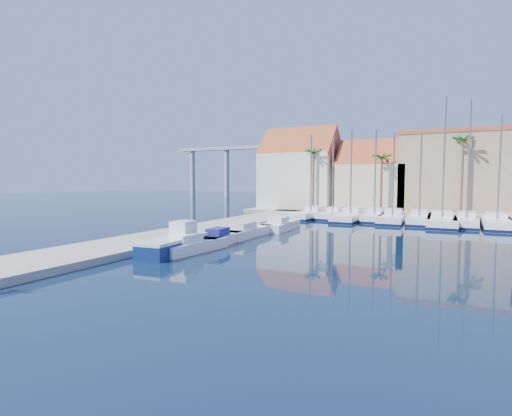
% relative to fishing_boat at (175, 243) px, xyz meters
% --- Properties ---
extents(ground, '(260.00, 260.00, 0.00)m').
position_rel_fishing_boat_xyz_m(ground, '(4.34, -7.21, -0.75)').
color(ground, black).
rests_on(ground, ground).
extents(quay_west, '(6.00, 77.00, 0.50)m').
position_rel_fishing_boat_xyz_m(quay_west, '(-4.66, 6.29, -0.50)').
color(quay_west, gray).
rests_on(quay_west, ground).
extents(shore_north, '(54.00, 16.00, 0.50)m').
position_rel_fishing_boat_xyz_m(shore_north, '(14.34, 40.79, -0.50)').
color(shore_north, gray).
rests_on(shore_north, ground).
extents(fishing_boat, '(2.74, 6.61, 2.25)m').
position_rel_fishing_boat_xyz_m(fishing_boat, '(0.00, 0.00, 0.00)').
color(fishing_boat, navy).
rests_on(fishing_boat, ground).
extents(motorboat_west_0, '(2.51, 6.35, 1.40)m').
position_rel_fishing_boat_xyz_m(motorboat_west_0, '(0.78, 0.89, -0.24)').
color(motorboat_west_0, white).
rests_on(motorboat_west_0, ground).
extents(motorboat_west_1, '(2.27, 5.79, 1.40)m').
position_rel_fishing_boat_xyz_m(motorboat_west_1, '(0.77, 4.94, -0.24)').
color(motorboat_west_1, white).
rests_on(motorboat_west_1, ground).
extents(motorboat_west_2, '(2.34, 7.19, 1.40)m').
position_rel_fishing_boat_xyz_m(motorboat_west_2, '(0.52, 9.78, -0.24)').
color(motorboat_west_2, white).
rests_on(motorboat_west_2, ground).
extents(motorboat_west_3, '(2.66, 7.06, 1.40)m').
position_rel_fishing_boat_xyz_m(motorboat_west_3, '(1.34, 15.85, -0.24)').
color(motorboat_west_3, white).
rests_on(motorboat_west_3, ground).
extents(sailboat_0, '(3.36, 10.33, 11.34)m').
position_rel_fishing_boat_xyz_m(sailboat_0, '(0.26, 29.13, -0.18)').
color(sailboat_0, white).
rests_on(sailboat_0, ground).
extents(sailboat_1, '(2.83, 8.44, 11.13)m').
position_rel_fishing_boat_xyz_m(sailboat_1, '(3.09, 29.71, -0.15)').
color(sailboat_1, white).
rests_on(sailboat_1, ground).
extents(sailboat_2, '(2.95, 11.03, 11.65)m').
position_rel_fishing_boat_xyz_m(sailboat_2, '(5.78, 28.66, -0.19)').
color(sailboat_2, white).
rests_on(sailboat_2, ground).
extents(sailboat_3, '(2.80, 9.10, 11.56)m').
position_rel_fishing_boat_xyz_m(sailboat_3, '(8.59, 29.50, -0.16)').
color(sailboat_3, white).
rests_on(sailboat_3, ground).
extents(sailboat_4, '(3.41, 10.95, 11.07)m').
position_rel_fishing_boat_xyz_m(sailboat_4, '(10.87, 29.09, -0.19)').
color(sailboat_4, white).
rests_on(sailboat_4, ground).
extents(sailboat_5, '(3.11, 10.01, 11.01)m').
position_rel_fishing_boat_xyz_m(sailboat_5, '(13.94, 29.18, -0.18)').
color(sailboat_5, white).
rests_on(sailboat_5, ground).
extents(sailboat_6, '(3.66, 12.06, 14.72)m').
position_rel_fishing_boat_xyz_m(sailboat_6, '(16.48, 28.40, -0.17)').
color(sailboat_6, white).
rests_on(sailboat_6, ground).
extents(sailboat_7, '(2.85, 9.96, 14.29)m').
position_rel_fishing_boat_xyz_m(sailboat_7, '(19.03, 28.83, -0.14)').
color(sailboat_7, white).
rests_on(sailboat_7, ground).
extents(sailboat_8, '(3.09, 11.27, 12.34)m').
position_rel_fishing_boat_xyz_m(sailboat_8, '(22.01, 28.90, -0.18)').
color(sailboat_8, white).
rests_on(sailboat_8, ground).
extents(building_0, '(12.30, 9.00, 13.50)m').
position_rel_fishing_boat_xyz_m(building_0, '(-5.66, 39.79, 5.78)').
color(building_0, beige).
rests_on(building_0, shore_north).
extents(building_1, '(10.30, 8.00, 11.00)m').
position_rel_fishing_boat_xyz_m(building_1, '(6.34, 39.79, 4.55)').
color(building_1, beige).
rests_on(building_1, shore_north).
extents(building_2, '(14.20, 10.20, 11.50)m').
position_rel_fishing_boat_xyz_m(building_2, '(17.34, 40.79, 5.51)').
color(building_2, '#9A825F').
rests_on(building_2, shore_north).
extents(palm_0, '(2.60, 2.60, 10.15)m').
position_rel_fishing_boat_xyz_m(palm_0, '(-1.66, 34.79, 8.33)').
color(palm_0, brown).
rests_on(palm_0, shore_north).
extents(palm_1, '(2.60, 2.60, 9.15)m').
position_rel_fishing_boat_xyz_m(palm_1, '(8.34, 34.79, 7.39)').
color(palm_1, brown).
rests_on(palm_1, shore_north).
extents(palm_2, '(2.60, 2.60, 11.15)m').
position_rel_fishing_boat_xyz_m(palm_2, '(18.34, 34.79, 9.27)').
color(palm_2, brown).
rests_on(palm_2, shore_north).
extents(viaduct, '(48.00, 2.20, 14.45)m').
position_rel_fishing_boat_xyz_m(viaduct, '(-34.73, 74.79, 9.50)').
color(viaduct, '#9E9E99').
rests_on(viaduct, ground).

